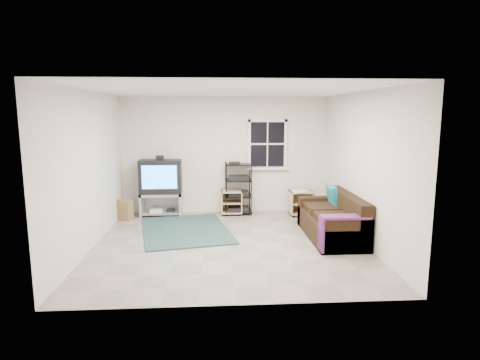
{
  "coord_description": "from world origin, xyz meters",
  "views": [
    {
      "loc": [
        -0.25,
        -6.69,
        2.22
      ],
      "look_at": [
        0.21,
        0.4,
        1.04
      ],
      "focal_mm": 30.0,
      "sensor_mm": 36.0,
      "label": 1
    }
  ],
  "objects": [
    {
      "name": "room",
      "position": [
        0.95,
        2.27,
        1.48
      ],
      "size": [
        4.6,
        4.62,
        4.6
      ],
      "color": "gray",
      "rests_on": "ground"
    },
    {
      "name": "shag_rug",
      "position": [
        -0.81,
        0.81,
        0.01
      ],
      "size": [
        1.97,
        2.43,
        0.03
      ],
      "primitive_type": "cube",
      "rotation": [
        0.0,
        0.0,
        0.19
      ],
      "color": "#302115",
      "rests_on": "ground"
    },
    {
      "name": "side_table_left",
      "position": [
        0.13,
        2.09,
        0.29
      ],
      "size": [
        0.46,
        0.46,
        0.53
      ],
      "rotation": [
        0.0,
        0.0,
        -0.01
      ],
      "color": "tan",
      "rests_on": "ground"
    },
    {
      "name": "side_table_right",
      "position": [
        1.65,
        1.88,
        0.32
      ],
      "size": [
        0.5,
        0.53,
        0.57
      ],
      "rotation": [
        0.0,
        0.0,
        0.01
      ],
      "color": "tan",
      "rests_on": "ground"
    },
    {
      "name": "av_rack",
      "position": [
        0.28,
        2.07,
        0.51
      ],
      "size": [
        0.59,
        0.43,
        1.17
      ],
      "color": "black",
      "rests_on": "ground"
    },
    {
      "name": "sofa",
      "position": [
        1.89,
        0.22,
        0.3
      ],
      "size": [
        0.84,
        1.89,
        0.86
      ],
      "color": "black",
      "rests_on": "ground"
    },
    {
      "name": "paper_bag",
      "position": [
        -2.15,
        1.69,
        0.22
      ],
      "size": [
        0.35,
        0.3,
        0.43
      ],
      "primitive_type": "cube",
      "rotation": [
        0.0,
        0.0,
        -0.4
      ],
      "color": "olive",
      "rests_on": "ground"
    },
    {
      "name": "tv_unit",
      "position": [
        -1.42,
        2.05,
        0.73
      ],
      "size": [
        0.9,
        0.45,
        1.33
      ],
      "color": "#A1A1A9",
      "rests_on": "ground"
    }
  ]
}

